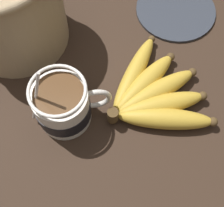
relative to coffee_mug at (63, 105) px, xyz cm
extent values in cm
cube|color=#332319|center=(9.79, -2.53, -6.10)|extent=(105.42, 105.42, 3.17)
cylinder|color=white|center=(-0.12, 0.00, -0.16)|extent=(9.55, 9.55, 8.71)
cylinder|color=black|center=(-0.12, 0.00, -0.94)|extent=(9.75, 9.75, 3.57)
torus|color=white|center=(5.63, 0.00, 0.59)|extent=(5.80, 0.90, 5.80)
cylinder|color=brown|center=(-0.12, 0.00, 4.29)|extent=(8.35, 8.35, 0.40)
torus|color=white|center=(-0.12, 0.00, 5.69)|extent=(9.55, 9.55, 0.60)
cylinder|color=silver|center=(-3.74, 0.00, 4.19)|extent=(4.38, 0.50, 14.55)
ellipsoid|color=silver|center=(-1.79, 0.00, -3.02)|extent=(3.00, 2.00, 0.80)
cylinder|color=#4C381E|center=(8.28, -2.20, -1.85)|extent=(2.00, 2.00, 3.00)
ellipsoid|color=gold|center=(17.44, -4.43, -2.61)|extent=(17.29, 7.68, 3.81)
sphere|color=#4C381E|center=(25.64, -6.42, -2.61)|extent=(1.71, 1.71, 1.71)
ellipsoid|color=gold|center=(17.30, -1.64, -2.64)|extent=(16.29, 4.74, 3.75)
sphere|color=#4C381E|center=(25.33, -1.14, -2.64)|extent=(1.69, 1.69, 1.69)
ellipsoid|color=gold|center=(17.04, 1.12, -2.67)|extent=(16.97, 9.38, 3.69)
sphere|color=#4C381E|center=(24.87, 4.09, -2.67)|extent=(1.66, 1.66, 1.66)
ellipsoid|color=gold|center=(15.35, 3.32, -2.70)|extent=(14.81, 12.68, 3.64)
sphere|color=#4C381E|center=(21.64, 8.22, -2.70)|extent=(1.64, 1.64, 1.64)
ellipsoid|color=gold|center=(13.91, 5.89, -2.87)|extent=(12.82, 16.41, 3.29)
sphere|color=#4C381E|center=(18.96, 13.15, -2.87)|extent=(1.48, 1.48, 1.48)
cylinder|color=tan|center=(-7.67, 19.75, 4.57)|extent=(20.65, 20.65, 18.17)
cylinder|color=#333842|center=(26.31, 20.85, -4.22)|extent=(17.31, 17.31, 0.60)
camera|label=1|loc=(4.49, -23.70, 48.63)|focal=50.00mm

